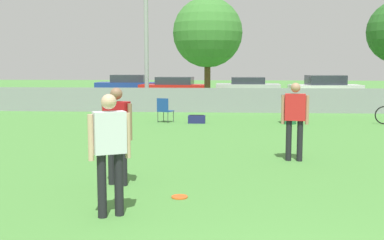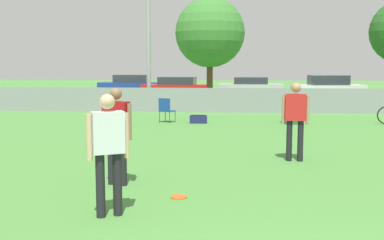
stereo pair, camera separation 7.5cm
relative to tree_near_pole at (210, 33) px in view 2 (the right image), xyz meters
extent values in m
cube|color=gray|center=(1.89, -3.78, -3.22)|extent=(26.28, 0.03, 1.10)
cylinder|color=#9E9EA3|center=(-2.84, -2.26, 0.97)|extent=(0.20, 0.20, 9.49)
cylinder|color=brown|center=(0.00, 0.00, -2.56)|extent=(0.32, 0.32, 2.43)
sphere|color=#3D7F33|center=(0.00, 0.00, 0.01)|extent=(3.61, 3.61, 3.61)
cylinder|color=black|center=(-1.12, -16.83, -3.31)|extent=(0.13, 0.13, 0.92)
cylinder|color=black|center=(-0.88, -16.91, -3.31)|extent=(0.13, 0.13, 0.92)
cube|color=#B21419|center=(-1.00, -16.87, -2.55)|extent=(0.49, 0.35, 0.59)
sphere|color=#8C664C|center=(-1.00, -16.87, -2.12)|extent=(0.22, 0.22, 0.22)
cylinder|color=#8C664C|center=(-1.25, -16.79, -2.61)|extent=(0.08, 0.08, 0.65)
cylinder|color=#8C664C|center=(-0.75, -16.95, -2.61)|extent=(0.08, 0.08, 0.65)
cylinder|color=black|center=(-0.81, -18.71, -3.31)|extent=(0.13, 0.13, 0.92)
cylinder|color=black|center=(-0.59, -18.60, -3.31)|extent=(0.13, 0.13, 0.92)
cube|color=silver|center=(-0.70, -18.65, -2.55)|extent=(0.50, 0.40, 0.59)
sphere|color=#D8AD8C|center=(-0.70, -18.65, -2.12)|extent=(0.22, 0.22, 0.22)
cylinder|color=#D8AD8C|center=(-0.93, -18.77, -2.61)|extent=(0.08, 0.08, 0.65)
cylinder|color=#D8AD8C|center=(-0.46, -18.54, -2.61)|extent=(0.08, 0.08, 0.65)
cylinder|color=black|center=(2.36, -14.44, -3.31)|extent=(0.13, 0.13, 0.92)
cylinder|color=black|center=(2.60, -14.47, -3.31)|extent=(0.13, 0.13, 0.92)
cube|color=red|center=(2.48, -14.46, -2.55)|extent=(0.47, 0.28, 0.59)
sphere|color=tan|center=(2.48, -14.46, -2.12)|extent=(0.22, 0.22, 0.22)
cylinder|color=tan|center=(2.22, -14.42, -2.61)|extent=(0.08, 0.08, 0.65)
cylinder|color=tan|center=(2.74, -14.49, -2.61)|extent=(0.08, 0.08, 0.65)
cylinder|color=#E5591E|center=(0.19, -17.62, -3.76)|extent=(0.27, 0.27, 0.03)
torus|color=#E5591E|center=(0.19, -17.62, -3.75)|extent=(0.27, 0.27, 0.03)
cylinder|color=#333338|center=(-1.00, -7.39, -3.57)|extent=(0.02, 0.02, 0.40)
cylinder|color=#333338|center=(-1.40, -7.23, -3.57)|extent=(0.02, 0.02, 0.40)
cylinder|color=#333338|center=(-1.17, -7.79, -3.57)|extent=(0.02, 0.02, 0.40)
cylinder|color=#333338|center=(-1.56, -7.63, -3.57)|extent=(0.02, 0.02, 0.40)
cube|color=navy|center=(-1.28, -7.51, -3.35)|extent=(0.62, 0.62, 0.03)
cube|color=navy|center=(-1.37, -7.72, -3.10)|extent=(0.45, 0.20, 0.48)
cylinder|color=#1E6638|center=(3.25, -7.66, -3.28)|extent=(0.54, 0.54, 0.97)
cylinder|color=black|center=(3.25, -7.66, -2.76)|extent=(0.57, 0.57, 0.08)
cube|color=navy|center=(-0.11, -7.71, -3.63)|extent=(0.63, 0.34, 0.28)
cube|color=black|center=(-0.11, -7.71, -3.47)|extent=(0.53, 0.04, 0.02)
cylinder|color=black|center=(-4.35, 8.67, -3.45)|extent=(0.65, 0.19, 0.64)
cylinder|color=black|center=(-4.37, 7.09, -3.45)|extent=(0.65, 0.19, 0.64)
cylinder|color=black|center=(-7.12, 8.70, -3.45)|extent=(0.65, 0.19, 0.64)
cylinder|color=black|center=(-7.14, 7.12, -3.45)|extent=(0.65, 0.19, 0.64)
cube|color=navy|center=(-5.74, 7.90, -3.22)|extent=(4.48, 1.86, 0.69)
cube|color=#2D333D|center=(-5.74, 7.90, -2.62)|extent=(2.34, 1.61, 0.52)
cylinder|color=black|center=(-0.89, 6.50, -3.47)|extent=(0.62, 0.23, 0.61)
cylinder|color=black|center=(-1.01, 4.95, -3.47)|extent=(0.62, 0.23, 0.61)
cylinder|color=black|center=(-3.65, 6.71, -3.47)|extent=(0.62, 0.23, 0.61)
cylinder|color=black|center=(-3.77, 5.16, -3.47)|extent=(0.62, 0.23, 0.61)
cube|color=red|center=(-2.33, 5.83, -3.26)|extent=(4.58, 2.11, 0.65)
cube|color=#2D333D|center=(-2.33, 5.83, -2.69)|extent=(2.43, 1.74, 0.49)
cylinder|color=black|center=(3.81, 8.39, -3.46)|extent=(0.63, 0.19, 0.62)
cylinder|color=black|center=(3.79, 6.78, -3.46)|extent=(0.63, 0.19, 0.62)
cylinder|color=black|center=(1.16, 8.42, -3.46)|extent=(0.63, 0.19, 0.62)
cylinder|color=black|center=(1.14, 6.81, -3.46)|extent=(0.63, 0.19, 0.62)
cube|color=#B7B7BC|center=(2.47, 7.60, -3.26)|extent=(4.30, 1.89, 0.61)
cube|color=#2D333D|center=(2.47, 7.60, -2.73)|extent=(2.24, 1.64, 0.46)
cylinder|color=black|center=(7.98, 4.31, -3.44)|extent=(0.67, 0.25, 0.66)
cylinder|color=black|center=(8.13, 2.87, -3.44)|extent=(0.67, 0.25, 0.66)
cylinder|color=black|center=(5.47, 4.04, -3.44)|extent=(0.67, 0.25, 0.66)
cylinder|color=black|center=(5.62, 2.60, -3.44)|extent=(0.67, 0.25, 0.66)
cube|color=white|center=(6.80, 3.45, -3.20)|extent=(4.23, 2.09, 0.75)
cube|color=#2D333D|center=(6.80, 3.45, -2.54)|extent=(2.26, 1.68, 0.56)
camera|label=1|loc=(0.92, -25.25, -1.59)|focal=45.00mm
camera|label=2|loc=(0.99, -25.24, -1.59)|focal=45.00mm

